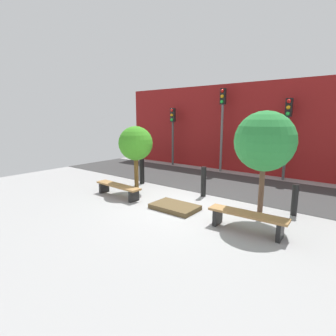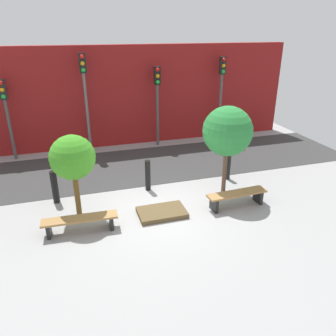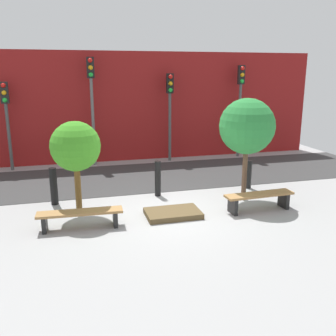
% 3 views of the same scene
% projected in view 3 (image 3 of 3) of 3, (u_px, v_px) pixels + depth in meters
% --- Properties ---
extents(ground_plane, '(18.00, 18.00, 0.00)m').
position_uv_depth(ground_plane, '(171.00, 213.00, 9.90)').
color(ground_plane, '#989898').
extents(road_strip, '(18.00, 3.84, 0.01)m').
position_uv_depth(road_strip, '(144.00, 177.00, 13.32)').
color(road_strip, '#363636').
rests_on(road_strip, ground).
extents(building_facade, '(16.20, 0.50, 4.43)m').
position_uv_depth(building_facade, '(129.00, 107.00, 15.55)').
color(building_facade, maroon).
rests_on(building_facade, ground).
extents(bench_left, '(2.02, 0.49, 0.44)m').
position_uv_depth(bench_left, '(80.00, 216.00, 8.86)').
color(bench_left, black).
rests_on(bench_left, ground).
extents(bench_right, '(1.92, 0.50, 0.48)m').
position_uv_depth(bench_right, '(259.00, 198.00, 10.01)').
color(bench_right, black).
rests_on(bench_right, ground).
extents(planter_bed, '(1.40, 0.90, 0.14)m').
position_uv_depth(planter_bed, '(173.00, 213.00, 9.69)').
color(planter_bed, brown).
rests_on(planter_bed, ground).
extents(tree_behind_left_bench, '(1.26, 1.26, 2.45)m').
position_uv_depth(tree_behind_left_bench, '(75.00, 147.00, 9.35)').
color(tree_behind_left_bench, brown).
rests_on(tree_behind_left_bench, ground).
extents(tree_behind_right_bench, '(1.56, 1.56, 2.93)m').
position_uv_depth(tree_behind_right_bench, '(247.00, 127.00, 10.43)').
color(tree_behind_right_bench, brown).
rests_on(tree_behind_right_bench, ground).
extents(bollard_far_left, '(0.20, 0.20, 1.06)m').
position_uv_depth(bollard_far_left, '(54.00, 186.00, 10.43)').
color(bollard_far_left, black).
rests_on(bollard_far_left, ground).
extents(bollard_left, '(0.18, 0.18, 1.07)m').
position_uv_depth(bollard_left, '(158.00, 179.00, 11.16)').
color(bollard_left, black).
rests_on(bollard_left, ground).
extents(bollard_center, '(0.17, 0.17, 0.91)m').
position_uv_depth(bollard_center, '(249.00, 174.00, 11.92)').
color(bollard_center, black).
rests_on(bollard_center, ground).
extents(traffic_light_west, '(0.28, 0.27, 3.28)m').
position_uv_depth(traffic_light_west, '(6.00, 110.00, 13.67)').
color(traffic_light_west, '#484848').
rests_on(traffic_light_west, ground).
extents(traffic_light_mid_west, '(0.28, 0.27, 4.17)m').
position_uv_depth(traffic_light_mid_west, '(92.00, 93.00, 14.29)').
color(traffic_light_mid_west, '#616161').
rests_on(traffic_light_mid_west, ground).
extents(traffic_light_mid_east, '(0.28, 0.27, 3.57)m').
position_uv_depth(traffic_light_mid_east, '(170.00, 101.00, 15.16)').
color(traffic_light_mid_east, '#484848').
rests_on(traffic_light_mid_east, ground).
extents(traffic_light_east, '(0.28, 0.27, 3.89)m').
position_uv_depth(traffic_light_east, '(240.00, 95.00, 15.87)').
color(traffic_light_east, '#4D4D4D').
rests_on(traffic_light_east, ground).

